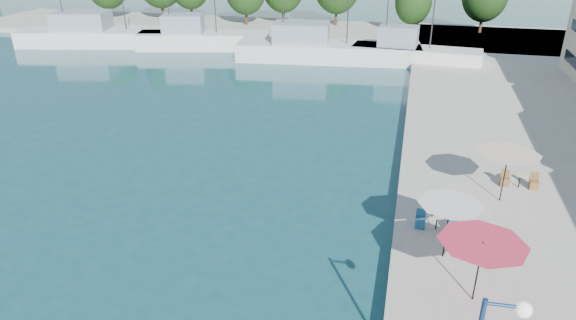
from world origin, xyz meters
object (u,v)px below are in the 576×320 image
(umbrella_pink, at_px, (482,249))
(umbrella_cream, at_px, (508,158))
(trawler_01, at_px, (105,36))
(umbrella_white, at_px, (450,209))
(trawler_03, at_px, (323,50))
(trawler_04, at_px, (412,55))
(trawler_02, at_px, (200,39))

(umbrella_pink, bearing_deg, umbrella_cream, 76.84)
(trawler_01, xyz_separation_m, umbrella_white, (37.24, -35.27, 1.74))
(trawler_01, bearing_deg, umbrella_white, -56.62)
(trawler_01, distance_m, trawler_03, 26.17)
(umbrella_white, relative_size, umbrella_cream, 0.85)
(umbrella_cream, bearing_deg, trawler_04, 99.79)
(trawler_02, bearing_deg, umbrella_pink, -69.08)
(trawler_04, height_order, umbrella_pink, trawler_04)
(umbrella_pink, distance_m, umbrella_cream, 8.19)
(trawler_03, height_order, umbrella_pink, trawler_03)
(trawler_02, xyz_separation_m, umbrella_cream, (28.48, -30.54, 1.81))
(trawler_04, bearing_deg, umbrella_white, -81.27)
(trawler_01, relative_size, umbrella_pink, 6.80)
(umbrella_white, xyz_separation_m, umbrella_cream, (2.84, 5.51, 0.07))
(trawler_01, distance_m, trawler_02, 11.63)
(trawler_01, relative_size, trawler_04, 1.64)
(trawler_01, height_order, trawler_03, same)
(trawler_03, relative_size, umbrella_white, 7.48)
(trawler_01, height_order, umbrella_pink, trawler_01)
(trawler_03, height_order, umbrella_white, trawler_03)
(trawler_02, distance_m, umbrella_pink, 46.85)
(trawler_01, bearing_deg, umbrella_cream, -49.77)
(trawler_01, bearing_deg, umbrella_pink, -57.81)
(trawler_04, height_order, umbrella_white, trawler_04)
(trawler_03, distance_m, umbrella_cream, 31.78)
(trawler_02, xyz_separation_m, umbrella_pink, (26.61, -38.52, 1.71))
(trawler_02, distance_m, trawler_03, 14.68)
(trawler_02, relative_size, umbrella_white, 5.98)
(umbrella_pink, bearing_deg, trawler_01, 135.37)
(trawler_03, xyz_separation_m, umbrella_white, (11.10, -34.01, 1.74))
(umbrella_white, height_order, umbrella_cream, umbrella_cream)
(trawler_01, height_order, umbrella_cream, trawler_01)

